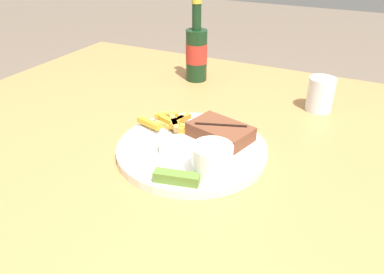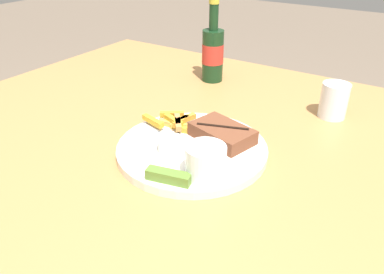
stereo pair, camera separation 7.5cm
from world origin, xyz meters
TOP-DOWN VIEW (x-y plane):
  - dining_table at (0.00, 0.00)m, footprint 1.43×1.21m
  - dinner_plate at (0.00, 0.00)m, footprint 0.31×0.31m
  - steak_portion at (0.04, 0.06)m, footprint 0.15×0.11m
  - fries_pile at (-0.06, 0.05)m, footprint 0.18×0.11m
  - coleslaw_cup at (0.08, -0.08)m, footprint 0.07×0.07m
  - dipping_sauce_cup at (-0.02, -0.04)m, footprint 0.06×0.06m
  - pickle_spear at (0.03, -0.13)m, footprint 0.08×0.04m
  - fork_utensil at (-0.08, 0.01)m, footprint 0.13×0.03m
  - beer_bottle at (-0.18, 0.39)m, footprint 0.06×0.06m
  - drinking_glass at (0.20, 0.33)m, footprint 0.07×0.07m

SIDE VIEW (x-z plane):
  - dining_table at x=0.00m, z-range 0.31..1.06m
  - dinner_plate at x=0.00m, z-range 0.75..0.77m
  - fork_utensil at x=-0.08m, z-range 0.77..0.77m
  - pickle_spear at x=0.03m, z-range 0.77..0.79m
  - fries_pile at x=-0.06m, z-range 0.77..0.79m
  - dipping_sauce_cup at x=-0.02m, z-range 0.77..0.80m
  - steak_portion at x=0.04m, z-range 0.77..0.80m
  - drinking_glass at x=0.20m, z-range 0.75..0.84m
  - coleslaw_cup at x=0.08m, z-range 0.77..0.83m
  - beer_bottle at x=-0.18m, z-range 0.72..0.96m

